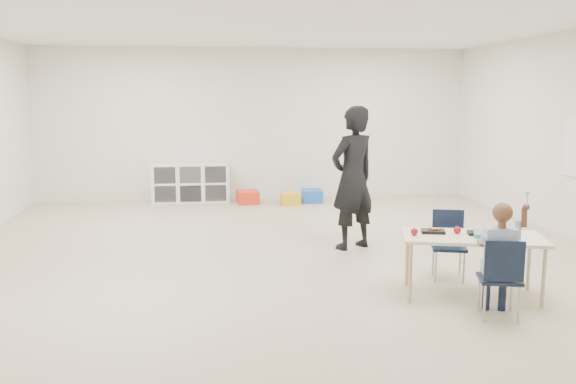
{
  "coord_description": "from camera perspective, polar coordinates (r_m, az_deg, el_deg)",
  "views": [
    {
      "loc": [
        -0.85,
        -6.89,
        1.9
      ],
      "look_at": [
        0.02,
        -0.2,
        0.85
      ],
      "focal_mm": 38.0,
      "sensor_mm": 36.0,
      "label": 1
    }
  ],
  "objects": [
    {
      "name": "table",
      "position": [
        6.14,
        16.79,
        -6.62
      ],
      "size": [
        1.43,
        0.97,
        0.6
      ],
      "rotation": [
        0.0,
        0.0,
        -0.27
      ],
      "color": "beige",
      "rests_on": "ground"
    },
    {
      "name": "bin_red",
      "position": [
        11.03,
        -3.8,
        -0.47
      ],
      "size": [
        0.41,
        0.5,
        0.23
      ],
      "primitive_type": "cube",
      "rotation": [
        0.0,
        0.0,
        0.1
      ],
      "color": "red",
      "rests_on": "ground"
    },
    {
      "name": "apple_near",
      "position": [
        6.1,
        15.55,
        -3.45
      ],
      "size": [
        0.07,
        0.07,
        0.07
      ],
      "primitive_type": "sphere",
      "color": "maroon",
      "rests_on": "table"
    },
    {
      "name": "bread_roll",
      "position": [
        6.03,
        19.45,
        -3.81
      ],
      "size": [
        0.09,
        0.09,
        0.07
      ],
      "primitive_type": "ellipsoid",
      "color": "tan",
      "rests_on": "table"
    },
    {
      "name": "bin_blue",
      "position": [
        11.17,
        2.26,
        -0.35
      ],
      "size": [
        0.38,
        0.48,
        0.22
      ],
      "primitive_type": "cube",
      "rotation": [
        0.0,
        0.0,
        -0.05
      ],
      "color": "blue",
      "rests_on": "ground"
    },
    {
      "name": "adult",
      "position": [
        7.67,
        6.08,
        1.3
      ],
      "size": [
        0.78,
        0.69,
        1.8
      ],
      "primitive_type": "imported",
      "rotation": [
        0.0,
        0.0,
        3.64
      ],
      "color": "black",
      "rests_on": "ground"
    },
    {
      "name": "apple_far",
      "position": [
        5.93,
        11.73,
        -3.65
      ],
      "size": [
        0.07,
        0.07,
        0.07
      ],
      "primitive_type": "sphere",
      "color": "maroon",
      "rests_on": "table"
    },
    {
      "name": "cubby_shelf",
      "position": [
        11.28,
        -9.09,
        0.86
      ],
      "size": [
        1.4,
        0.4,
        0.7
      ],
      "primitive_type": "cube",
      "color": "white",
      "rests_on": "ground"
    },
    {
      "name": "chair_near",
      "position": [
        5.63,
        19.18,
        -7.54
      ],
      "size": [
        0.42,
        0.41,
        0.72
      ],
      "primitive_type": null,
      "rotation": [
        0.0,
        0.0,
        -0.27
      ],
      "color": "black",
      "rests_on": "ground"
    },
    {
      "name": "chair_far",
      "position": [
        6.63,
        14.81,
        -4.9
      ],
      "size": [
        0.42,
        0.41,
        0.72
      ],
      "primitive_type": null,
      "rotation": [
        0.0,
        0.0,
        -0.27
      ],
      "color": "black",
      "rests_on": "ground"
    },
    {
      "name": "child",
      "position": [
        5.58,
        19.29,
        -5.5
      ],
      "size": [
        0.59,
        0.59,
        1.13
      ],
      "primitive_type": null,
      "rotation": [
        0.0,
        0.0,
        -0.27
      ],
      "color": "#A1B9DB",
      "rests_on": "chair_near"
    },
    {
      "name": "lunch_tray_near",
      "position": [
        6.13,
        17.5,
        -3.7
      ],
      "size": [
        0.25,
        0.21,
        0.03
      ],
      "primitive_type": "cube",
      "rotation": [
        0.0,
        0.0,
        -0.27
      ],
      "color": "black",
      "rests_on": "table"
    },
    {
      "name": "lunch_tray_far",
      "position": [
        6.09,
        13.42,
        -3.6
      ],
      "size": [
        0.25,
        0.21,
        0.03
      ],
      "primitive_type": "cube",
      "rotation": [
        0.0,
        0.0,
        -0.27
      ],
      "color": "black",
      "rests_on": "table"
    },
    {
      "name": "milk_carton",
      "position": [
        5.96,
        17.39,
        -3.7
      ],
      "size": [
        0.09,
        0.09,
        0.1
      ],
      "primitive_type": "cube",
      "rotation": [
        0.0,
        0.0,
        -0.27
      ],
      "color": "white",
      "rests_on": "table"
    },
    {
      "name": "room",
      "position": [
        6.96,
        -0.34,
        4.73
      ],
      "size": [
        9.0,
        9.02,
        2.8
      ],
      "color": "beige",
      "rests_on": "ground"
    },
    {
      "name": "bin_yellow",
      "position": [
        10.91,
        0.21,
        -0.62
      ],
      "size": [
        0.33,
        0.42,
        0.21
      ],
      "primitive_type": "cube",
      "rotation": [
        0.0,
        0.0,
        -0.01
      ],
      "color": "gold",
      "rests_on": "ground"
    }
  ]
}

